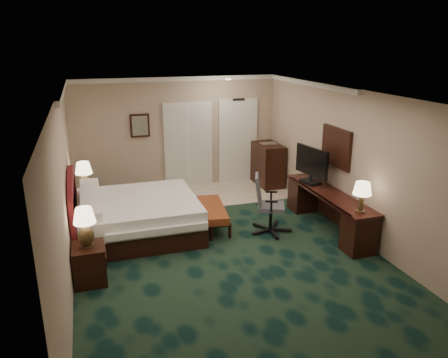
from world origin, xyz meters
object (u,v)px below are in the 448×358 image
object	(u,v)px
desk	(328,211)
minibar	(268,164)
lamp_near	(85,228)
bed	(139,216)
desk_chair	(271,204)
nightstand_far	(85,204)
bed_bench	(212,217)
tv	(311,165)
lamp_far	(84,177)
nightstand_near	(90,264)

from	to	relation	value
desk	minibar	distance (m)	2.90
lamp_near	minibar	distance (m)	5.69
bed	desk_chair	world-z (taller)	desk_chair
bed	desk	world-z (taller)	desk
nightstand_far	minibar	size ratio (longest dim) A/B	0.51
bed_bench	desk	bearing A→B (deg)	-11.34
bed_bench	desk	distance (m)	2.25
tv	minibar	bearing A→B (deg)	79.93
nightstand_far	desk_chair	world-z (taller)	desk_chair
desk_chair	lamp_far	bearing A→B (deg)	173.92
bed	nightstand_near	size ratio (longest dim) A/B	3.67
desk	tv	xyz separation A→B (m)	(-0.06, 0.64, 0.74)
minibar	desk	bearing A→B (deg)	-89.41
tv	lamp_near	bearing A→B (deg)	-172.82
bed_bench	minibar	xyz separation A→B (m)	(2.09, 2.17, 0.30)
lamp_near	lamp_far	world-z (taller)	lamp_near
bed	bed_bench	xyz separation A→B (m)	(1.40, -0.16, -0.12)
nightstand_near	lamp_near	xyz separation A→B (m)	(-0.00, -0.02, 0.60)
desk_chair	minibar	bearing A→B (deg)	91.36
bed_bench	minibar	bearing A→B (deg)	53.65
bed	nightstand_far	world-z (taller)	bed
nightstand_far	lamp_far	bearing A→B (deg)	-4.21
lamp_far	bed_bench	bearing A→B (deg)	-30.14
bed_bench	desk_chair	bearing A→B (deg)	-19.76
nightstand_far	nightstand_near	bearing A→B (deg)	-89.49
nightstand_far	bed_bench	size ratio (longest dim) A/B	0.40
lamp_far	desk_chair	size ratio (longest dim) A/B	0.57
nightstand_far	bed	bearing A→B (deg)	-51.24
lamp_near	bed_bench	distance (m)	2.79
bed	desk	xyz separation A→B (m)	(3.52, -0.89, 0.03)
nightstand_near	desk_chair	distance (m)	3.45
tv	minibar	world-z (taller)	tv
nightstand_far	desk_chair	distance (m)	3.86
lamp_near	bed_bench	bearing A→B (deg)	30.75
nightstand_far	bed_bench	xyz separation A→B (m)	(2.35, -1.35, -0.04)
nightstand_far	lamp_near	size ratio (longest dim) A/B	0.86
lamp_near	minibar	xyz separation A→B (m)	(4.42, 3.56, -0.37)
nightstand_near	lamp_far	world-z (taller)	lamp_far
lamp_far	tv	distance (m)	4.61
desk	tv	bearing A→B (deg)	95.25
bed_bench	desk_chair	size ratio (longest dim) A/B	1.16
lamp_near	desk_chair	bearing A→B (deg)	14.50
tv	desk_chair	xyz separation A→B (m)	(-1.05, -0.44, -0.55)
nightstand_near	nightstand_far	distance (m)	2.72
lamp_far	tv	world-z (taller)	tv
bed	lamp_far	distance (m)	1.58
desk	nightstand_near	bearing A→B (deg)	-171.76
lamp_far	desk	distance (m)	4.92
bed_bench	lamp_far	bearing A→B (deg)	157.44
nightstand_near	bed_bench	world-z (taller)	nightstand_near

